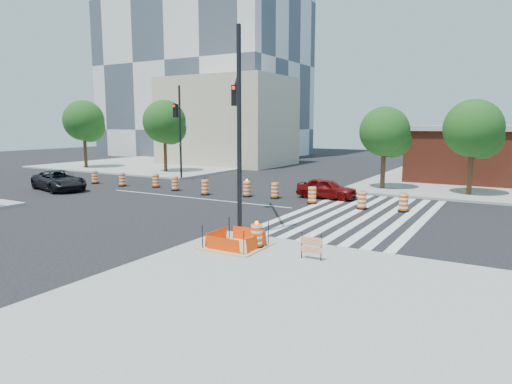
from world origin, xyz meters
TOP-DOWN VIEW (x-y plane):
  - ground at (0.00, 0.00)m, footprint 120.00×120.00m
  - sidewalk_nw at (-18.00, 18.00)m, footprint 22.00×22.00m
  - crosswalk_east at (10.95, 0.00)m, footprint 6.75×13.50m
  - lane_centerline at (0.00, 0.00)m, footprint 14.00×0.12m
  - excavation_pit at (9.00, -9.00)m, footprint 2.20×2.20m
  - tower_nw at (-24.00, 34.00)m, footprint 28.00×18.00m
  - beige_midrise at (-12.00, 22.00)m, footprint 14.00×10.00m
  - red_coupe at (7.48, 4.17)m, footprint 3.86×1.60m
  - dark_suv at (-10.54, -2.09)m, footprint 5.54×3.56m
  - signal_pole_se at (7.05, -5.76)m, footprint 3.73×5.40m
  - signal_pole_nw at (-6.14, 6.09)m, footprint 3.57×4.84m
  - pit_drum at (9.77, -8.78)m, footprint 0.53×0.53m
  - barricade at (12.11, -9.10)m, footprint 0.79×0.06m
  - tree_north_a at (-21.84, 9.71)m, footprint 4.23×4.23m
  - tree_north_b at (-11.68, 10.75)m, footprint 4.12×4.12m
  - tree_north_c at (9.66, 9.63)m, footprint 3.57×3.51m
  - tree_north_d at (15.34, 9.57)m, footprint 3.74×3.72m
  - median_drum_0 at (-11.24, 1.73)m, footprint 0.60×0.60m
  - median_drum_1 at (-8.18, 1.70)m, footprint 0.60×0.60m
  - median_drum_2 at (-5.49, 2.49)m, footprint 0.60×0.60m
  - median_drum_3 at (-3.17, 1.94)m, footprint 0.60×0.60m
  - median_drum_4 at (-0.14, 1.43)m, footprint 0.60×0.60m
  - median_drum_5 at (2.70, 2.18)m, footprint 0.60×0.60m
  - median_drum_6 at (4.61, 2.50)m, footprint 0.60×0.60m
  - median_drum_7 at (7.46, 1.85)m, footprint 0.60×0.60m
  - median_drum_8 at (10.57, 1.63)m, footprint 0.60×0.60m
  - median_drum_9 at (12.75, 2.02)m, footprint 0.60×0.60m

SIDE VIEW (x-z plane):
  - ground at x=0.00m, z-range 0.00..0.00m
  - lane_centerline at x=0.00m, z-range 0.00..0.01m
  - crosswalk_east at x=10.95m, z-range 0.00..0.01m
  - sidewalk_nw at x=-18.00m, z-range 0.00..0.15m
  - excavation_pit at x=9.00m, z-range -0.23..0.67m
  - median_drum_0 at x=-11.24m, z-range -0.03..0.99m
  - median_drum_1 at x=-8.18m, z-range -0.03..0.99m
  - median_drum_2 at x=-5.49m, z-range -0.03..0.99m
  - median_drum_3 at x=-3.17m, z-range -0.03..0.99m
  - median_drum_4 at x=-0.14m, z-range -0.03..0.99m
  - median_drum_6 at x=4.61m, z-range -0.03..0.99m
  - median_drum_7 at x=7.46m, z-range -0.03..0.99m
  - median_drum_8 at x=10.57m, z-range -0.03..0.99m
  - median_drum_9 at x=12.75m, z-range -0.03..0.99m
  - median_drum_5 at x=2.70m, z-range -0.10..1.08m
  - pit_drum at x=9.77m, z-range 0.06..1.10m
  - red_coupe at x=7.48m, z-range 0.00..1.31m
  - barricade at x=12.11m, z-range 0.20..1.13m
  - dark_suv at x=-10.54m, z-range 0.00..1.42m
  - tree_north_c at x=9.66m, z-range 1.02..6.98m
  - tree_north_d at x=15.34m, z-range 1.08..7.41m
  - tree_north_b at x=-11.68m, z-range 1.20..8.21m
  - signal_pole_nw at x=-6.14m, z-range 0.88..8.66m
  - tree_north_a at x=-21.84m, z-range 1.23..8.43m
  - beige_midrise at x=-12.00m, z-range 0.00..10.00m
  - signal_pole_se at x=7.05m, z-range 0.95..9.45m
  - tower_nw at x=-24.00m, z-range 0.00..45.00m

